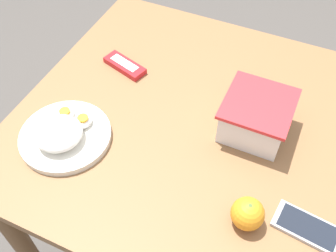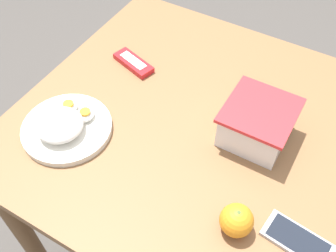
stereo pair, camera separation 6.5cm
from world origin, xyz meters
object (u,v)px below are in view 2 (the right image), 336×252
at_px(orange_fruit, 236,220).
at_px(rice_plate, 65,126).
at_px(food_container, 257,124).
at_px(candy_bar, 133,63).
at_px(cell_phone, 298,240).

bearing_deg(orange_fruit, rice_plate, -93.30).
distance_m(food_container, orange_fruit, 0.28).
xyz_separation_m(orange_fruit, candy_bar, (-0.34, -0.50, -0.03)).
bearing_deg(orange_fruit, candy_bar, -124.71).
bearing_deg(orange_fruit, food_container, -167.00).
relative_size(food_container, rice_plate, 0.75).
height_order(orange_fruit, candy_bar, orange_fruit).
xyz_separation_m(orange_fruit, cell_phone, (-0.04, 0.13, -0.03)).
bearing_deg(rice_plate, food_container, 118.40).
bearing_deg(food_container, rice_plate, -61.60).
distance_m(candy_bar, cell_phone, 0.70).
relative_size(food_container, candy_bar, 1.22).
distance_m(food_container, candy_bar, 0.44).
bearing_deg(cell_phone, orange_fruit, -73.08).
bearing_deg(food_container, orange_fruit, 13.00).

